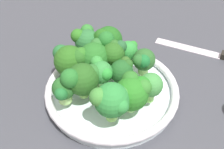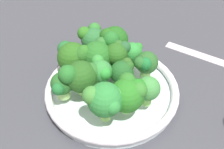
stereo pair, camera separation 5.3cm
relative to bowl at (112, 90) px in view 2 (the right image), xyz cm
name	(u,v)px [view 2 (the right image)]	position (x,y,z in cm)	size (l,w,h in cm)	color
ground_plane	(97,90)	(-2.15, -3.84, -2.76)	(130.00, 130.00, 2.50)	#3E3F46
bowl	(112,90)	(0.00, 0.00, 0.00)	(28.25, 28.25, 2.96)	white
broccoli_floret_0	(123,71)	(-0.82, 2.10, 4.90)	(5.57, 4.88, 5.80)	#89C056
broccoli_floret_1	(129,93)	(6.04, 3.93, 5.80)	(6.76, 6.84, 7.41)	#91D46C
broccoli_floret_2	(146,63)	(-3.59, 6.58, 5.23)	(5.75, 5.11, 6.23)	#95CF65
broccoli_floret_3	(101,71)	(0.59, -2.14, 5.53)	(5.45, 4.63, 6.67)	#79B860
broccoli_floret_4	(62,85)	(4.53, -9.07, 4.70)	(5.34, 4.52, 5.64)	#9CCD6E
broccoli_floret_5	(113,40)	(-9.63, -1.20, 6.30)	(7.42, 6.90, 8.00)	#7CB056
broccoli_floret_6	(132,52)	(-7.40, 3.49, 4.85)	(4.74, 4.44, 5.78)	#84BE53
broccoli_floret_7	(93,39)	(-9.96, -5.87, 5.87)	(6.79, 6.63, 7.32)	#99C96C
broccoli_floret_8	(96,55)	(-4.41, -4.01, 5.61)	(7.51, 7.45, 7.32)	#7CC157
broccoli_floret_9	(73,57)	(-3.32, -8.80, 5.52)	(6.92, 7.70, 7.21)	#89C860
broccoli_floret_10	(117,54)	(-5.14, 0.29, 5.88)	(5.27, 6.07, 6.96)	#82B05E
broccoli_floret_11	(147,89)	(4.23, 7.11, 5.38)	(4.70, 4.71, 6.36)	#85D05A
broccoli_floret_12	(80,76)	(2.99, -5.76, 6.05)	(6.52, 7.30, 7.89)	#7BB24D
broccoli_floret_13	(105,100)	(8.74, 0.03, 6.36)	(6.32, 7.51, 8.01)	#7BBE4F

